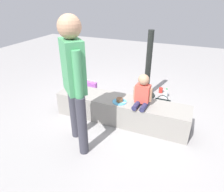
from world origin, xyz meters
name	(u,v)px	position (x,y,z in m)	size (l,w,h in m)	color
ground_plane	(120,120)	(0.00, 0.00, 0.00)	(12.00, 12.00, 0.00)	#979393
concrete_ledge	(121,110)	(0.00, 0.00, 0.20)	(2.17, 0.46, 0.40)	gray
child_seated	(143,92)	(0.35, -0.04, 0.61)	(0.28, 0.32, 0.48)	#292951
adult_standing	(74,75)	(-0.33, -0.76, 1.04)	(0.41, 0.39, 1.72)	#363540
cake_plate	(120,101)	(0.01, -0.09, 0.42)	(0.22, 0.22, 0.07)	#4CA5D8
gift_bag	(91,89)	(-0.88, 0.61, 0.16)	(0.25, 0.08, 0.35)	#B259BF
railing_post	(148,73)	(0.17, 1.03, 0.52)	(0.36, 0.36, 1.32)	black
water_bottle_near_gift	(166,93)	(0.56, 1.16, 0.08)	(0.07, 0.07, 0.19)	silver
water_bottle_far_side	(179,112)	(0.89, 0.47, 0.10)	(0.07, 0.07, 0.22)	silver
party_cup_red	(161,90)	(0.43, 1.32, 0.05)	(0.08, 0.08, 0.11)	red
handbag_black_leather	(162,106)	(0.58, 0.54, 0.13)	(0.26, 0.10, 0.33)	black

